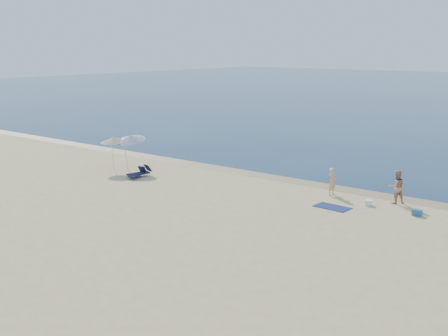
# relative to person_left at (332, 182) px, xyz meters

# --- Properties ---
(ground) EXTENTS (160.00, 160.00, 0.00)m
(ground) POSITION_rel_person_left_xyz_m (-3.20, -17.66, -0.80)
(ground) COLOR tan
(ground) RESTS_ON ground
(wet_sand_strip) EXTENTS (240.00, 1.60, 0.00)m
(wet_sand_strip) POSITION_rel_person_left_xyz_m (-3.20, 1.74, -0.79)
(wet_sand_strip) COLOR #847254
(wet_sand_strip) RESTS_ON ground
(person_left) EXTENTS (0.47, 0.63, 1.59)m
(person_left) POSITION_rel_person_left_xyz_m (0.00, 0.00, 0.00)
(person_left) COLOR #E3AB7F
(person_left) RESTS_ON ground
(person_right) EXTENTS (1.10, 1.11, 1.81)m
(person_right) POSITION_rel_person_left_xyz_m (3.50, 0.62, 0.11)
(person_right) COLOR tan
(person_right) RESTS_ON ground
(beach_towel) EXTENTS (1.91, 1.14, 0.03)m
(beach_towel) POSITION_rel_person_left_xyz_m (1.18, -2.22, -0.78)
(beach_towel) COLOR #101D51
(beach_towel) RESTS_ON ground
(white_bag) EXTENTS (0.41, 0.38, 0.29)m
(white_bag) POSITION_rel_person_left_xyz_m (2.52, -0.69, -0.65)
(white_bag) COLOR white
(white_bag) RESTS_ON ground
(blue_cooler) EXTENTS (0.46, 0.34, 0.32)m
(blue_cooler) POSITION_rel_person_left_xyz_m (5.21, -0.93, -0.64)
(blue_cooler) COLOR #1B5893
(blue_cooler) RESTS_ON ground
(umbrella_near) EXTENTS (2.39, 2.41, 2.65)m
(umbrella_near) POSITION_rel_person_left_xyz_m (-13.94, -2.43, 1.44)
(umbrella_near) COLOR silver
(umbrella_near) RESTS_ON ground
(umbrella_far) EXTENTS (1.86, 1.88, 2.38)m
(umbrella_far) POSITION_rel_person_left_xyz_m (-14.91, -3.11, 1.30)
(umbrella_far) COLOR silver
(umbrella_far) RESTS_ON ground
(lounger_left) EXTENTS (0.84, 1.57, 0.66)m
(lounger_left) POSITION_rel_person_left_xyz_m (-11.96, -3.74, -0.56)
(lounger_left) COLOR #15183A
(lounger_left) RESTS_ON ground
(lounger_right) EXTENTS (0.88, 1.72, 0.73)m
(lounger_right) POSITION_rel_person_left_xyz_m (-12.04, -3.46, -0.53)
(lounger_right) COLOR #131A35
(lounger_right) RESTS_ON ground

